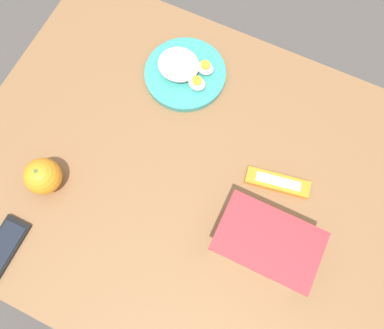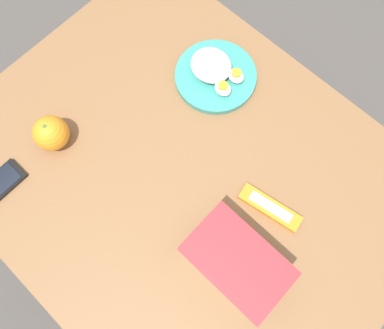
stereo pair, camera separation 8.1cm
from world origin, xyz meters
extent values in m
plane|color=#4C4742|center=(0.00, 0.00, 0.00)|extent=(10.00, 10.00, 0.00)
cube|color=brown|center=(0.00, 0.00, 0.76)|extent=(1.07, 0.85, 0.03)
cylinder|color=brown|center=(-0.48, -0.37, 0.37)|extent=(0.05, 0.05, 0.74)
cylinder|color=brown|center=(0.48, -0.37, 0.37)|extent=(0.05, 0.05, 0.74)
cylinder|color=brown|center=(0.48, 0.37, 0.37)|extent=(0.05, 0.05, 0.74)
cube|color=white|center=(-0.22, 0.08, 0.82)|extent=(0.19, 0.12, 0.09)
cube|color=beige|center=(-0.22, 0.08, 0.80)|extent=(0.18, 0.11, 0.06)
cube|color=red|center=(-0.22, 0.08, 0.87)|extent=(0.21, 0.13, 0.01)
ellipsoid|color=gray|center=(-0.27, 0.08, 0.82)|extent=(0.06, 0.06, 0.03)
ellipsoid|color=gray|center=(-0.17, 0.08, 0.82)|extent=(0.05, 0.05, 0.02)
sphere|color=orange|center=(0.29, 0.15, 0.81)|extent=(0.08, 0.08, 0.08)
cylinder|color=#4C662D|center=(0.29, 0.15, 0.85)|extent=(0.01, 0.01, 0.00)
cylinder|color=teal|center=(0.12, -0.24, 0.78)|extent=(0.21, 0.21, 0.02)
ellipsoid|color=white|center=(0.14, -0.24, 0.81)|extent=(0.11, 0.10, 0.05)
ellipsoid|color=white|center=(0.07, -0.26, 0.80)|extent=(0.04, 0.04, 0.03)
cylinder|color=#F4A823|center=(0.07, -0.26, 0.82)|extent=(0.02, 0.02, 0.01)
ellipsoid|color=white|center=(0.07, -0.21, 0.80)|extent=(0.04, 0.04, 0.03)
cylinder|color=#F4A823|center=(0.07, -0.21, 0.82)|extent=(0.02, 0.02, 0.01)
cube|color=orange|center=(-0.20, -0.07, 0.78)|extent=(0.15, 0.06, 0.02)
cube|color=white|center=(-0.20, -0.07, 0.79)|extent=(0.11, 0.04, 0.00)
camera|label=1|loc=(-0.12, 0.22, 1.62)|focal=35.00mm
camera|label=2|loc=(-0.18, 0.17, 1.62)|focal=35.00mm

